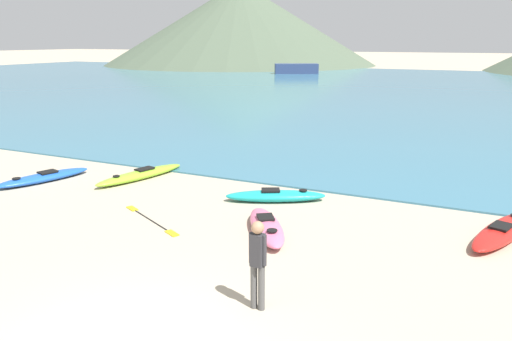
# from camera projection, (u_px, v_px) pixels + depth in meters

# --- Properties ---
(bay_water) EXTENTS (160.00, 70.00, 0.06)m
(bay_water) POSITION_uv_depth(u_px,v_px,m) (441.00, 91.00, 46.11)
(bay_water) COLOR teal
(bay_water) RESTS_ON ground_plane
(far_hill_left) EXTENTS (51.93, 51.93, 15.22)m
(far_hill_left) POSITION_uv_depth(u_px,v_px,m) (240.00, 24.00, 95.83)
(far_hill_left) COLOR #4C5B47
(far_hill_left) RESTS_ON ground_plane
(kayak_on_sand_0) EXTENTS (1.76, 3.39, 0.35)m
(kayak_on_sand_0) POSITION_uv_depth(u_px,v_px,m) (503.00, 231.00, 11.99)
(kayak_on_sand_0) COLOR red
(kayak_on_sand_0) RESTS_ON ground_plane
(kayak_on_sand_1) EXTENTS (1.63, 3.29, 0.32)m
(kayak_on_sand_1) POSITION_uv_depth(u_px,v_px,m) (44.00, 177.00, 16.74)
(kayak_on_sand_1) COLOR blue
(kayak_on_sand_1) RESTS_ON ground_plane
(kayak_on_sand_2) EXTENTS (2.10, 2.59, 0.40)m
(kayak_on_sand_2) POSITION_uv_depth(u_px,v_px,m) (266.00, 226.00, 12.22)
(kayak_on_sand_2) COLOR #E5668C
(kayak_on_sand_2) RESTS_ON ground_plane
(kayak_on_sand_3) EXTENTS (1.48, 3.61, 0.34)m
(kayak_on_sand_3) POSITION_uv_depth(u_px,v_px,m) (141.00, 174.00, 17.06)
(kayak_on_sand_3) COLOR #8CCC2D
(kayak_on_sand_3) RESTS_ON ground_plane
(kayak_on_sand_4) EXTENTS (2.93, 1.93, 0.37)m
(kayak_on_sand_4) POSITION_uv_depth(u_px,v_px,m) (276.00, 196.00, 14.67)
(kayak_on_sand_4) COLOR teal
(kayak_on_sand_4) RESTS_ON ground_plane
(person_near_foreground) EXTENTS (0.33, 0.22, 1.64)m
(person_near_foreground) POSITION_uv_depth(u_px,v_px,m) (258.00, 260.00, 8.59)
(person_near_foreground) COLOR #4C4C4C
(person_near_foreground) RESTS_ON ground_plane
(moored_boat_1) EXTENTS (6.26, 4.56, 1.36)m
(moored_boat_1) POSITION_uv_depth(u_px,v_px,m) (296.00, 69.00, 69.76)
(moored_boat_1) COLOR navy
(moored_boat_1) RESTS_ON bay_water
(loose_paddle) EXTENTS (2.56, 1.42, 0.03)m
(loose_paddle) POSITION_uv_depth(u_px,v_px,m) (151.00, 220.00, 13.12)
(loose_paddle) COLOR black
(loose_paddle) RESTS_ON ground_plane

